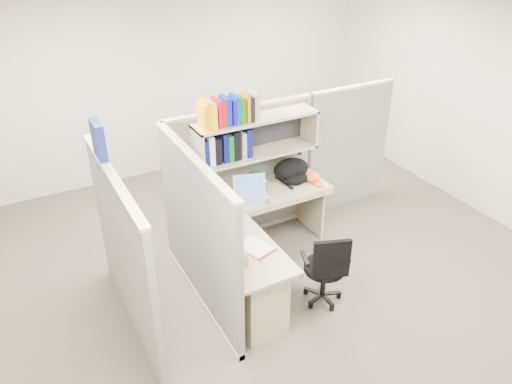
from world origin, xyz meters
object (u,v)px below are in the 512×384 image
desk (258,267)px  snack_canister (237,226)px  laptop (251,190)px  backpack (294,171)px  task_chair (325,279)px

desk → snack_canister: 0.45m
laptop → snack_canister: bearing=-114.5°
snack_canister → backpack: bearing=30.4°
desk → snack_canister: bearing=107.4°
desk → laptop: bearing=67.0°
desk → backpack: bearing=43.2°
laptop → backpack: (0.64, 0.16, 0.00)m
backpack → task_chair: size_ratio=0.50×
backpack → task_chair: backpack is taller
desk → snack_canister: snack_canister is taller
desk → backpack: (0.94, 0.89, 0.42)m
desk → task_chair: 0.67m
backpack → task_chair: (-0.38, -1.22, -0.55)m
desk → snack_canister: size_ratio=18.65×
backpack → laptop: bearing=-153.1°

